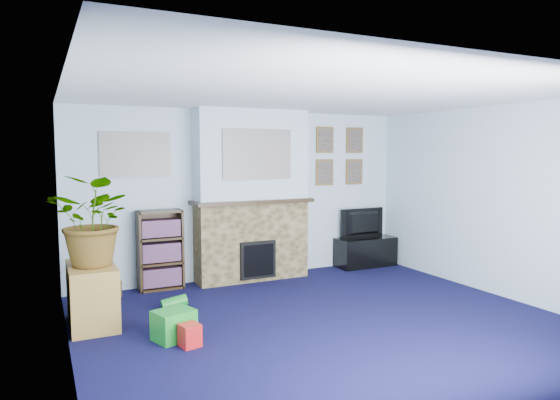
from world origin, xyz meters
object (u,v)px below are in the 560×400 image
television (365,223)px  bookshelf (160,251)px  tv_stand (365,252)px  sideboard (92,292)px

television → bookshelf: (-3.24, 0.06, -0.19)m
tv_stand → sideboard: (-4.19, -1.03, 0.12)m
television → bookshelf: bearing=-2.7°
tv_stand → bookshelf: (-3.24, 0.08, 0.28)m
tv_stand → sideboard: 4.32m
tv_stand → bookshelf: size_ratio=0.92×
tv_stand → television: size_ratio=1.20×
sideboard → bookshelf: bearing=49.3°
television → sideboard: (-4.19, -1.05, -0.34)m
tv_stand → bookshelf: 3.25m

